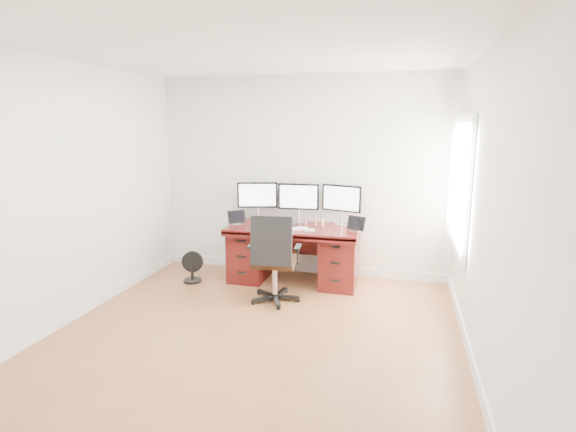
% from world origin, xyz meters
% --- Properties ---
extents(ground, '(4.50, 4.50, 0.00)m').
position_xyz_m(ground, '(0.00, 0.00, 0.00)').
color(ground, brown).
rests_on(ground, ground).
extents(back_wall, '(4.00, 0.10, 2.70)m').
position_xyz_m(back_wall, '(0.00, 2.25, 1.35)').
color(back_wall, white).
rests_on(back_wall, ground).
extents(right_wall, '(0.10, 4.50, 2.70)m').
position_xyz_m(right_wall, '(2.00, 0.11, 1.35)').
color(right_wall, white).
rests_on(right_wall, ground).
extents(desk, '(1.70, 0.80, 0.75)m').
position_xyz_m(desk, '(0.00, 1.83, 0.40)').
color(desk, '#49100E').
rests_on(desk, ground).
extents(office_chair, '(0.63, 0.62, 1.06)m').
position_xyz_m(office_chair, '(-0.05, 1.06, 0.35)').
color(office_chair, black).
rests_on(office_chair, ground).
extents(floor_fan, '(0.28, 0.24, 0.41)m').
position_xyz_m(floor_fan, '(-1.30, 1.46, 0.20)').
color(floor_fan, black).
rests_on(floor_fan, ground).
extents(monitor_left, '(0.54, 0.19, 0.53)m').
position_xyz_m(monitor_left, '(-0.58, 2.07, 1.09)').
color(monitor_left, silver).
rests_on(monitor_left, desk).
extents(monitor_center, '(0.55, 0.15, 0.53)m').
position_xyz_m(monitor_center, '(0.00, 2.07, 1.09)').
color(monitor_center, silver).
rests_on(monitor_center, desk).
extents(monitor_right, '(0.54, 0.20, 0.53)m').
position_xyz_m(monitor_right, '(0.58, 2.07, 1.09)').
color(monitor_right, silver).
rests_on(monitor_right, desk).
extents(tablet_left, '(0.23, 0.20, 0.19)m').
position_xyz_m(tablet_left, '(-0.77, 1.75, 0.84)').
color(tablet_left, silver).
rests_on(tablet_left, desk).
extents(tablet_right, '(0.25, 0.16, 0.19)m').
position_xyz_m(tablet_right, '(0.81, 1.75, 0.84)').
color(tablet_right, silver).
rests_on(tablet_right, desk).
extents(keyboard, '(0.33, 0.25, 0.01)m').
position_xyz_m(keyboard, '(0.06, 1.66, 0.76)').
color(keyboard, white).
rests_on(keyboard, desk).
extents(trackpad, '(0.14, 0.14, 0.01)m').
position_xyz_m(trackpad, '(0.25, 1.65, 0.76)').
color(trackpad, '#B6B8BD').
rests_on(trackpad, desk).
extents(drawing_tablet, '(0.24, 0.16, 0.01)m').
position_xyz_m(drawing_tablet, '(-0.28, 1.59, 0.76)').
color(drawing_tablet, black).
rests_on(drawing_tablet, desk).
extents(phone, '(0.13, 0.07, 0.01)m').
position_xyz_m(phone, '(-0.04, 1.83, 0.76)').
color(phone, black).
rests_on(phone, desk).
extents(figurine_purple, '(0.04, 0.04, 0.09)m').
position_xyz_m(figurine_purple, '(-0.34, 1.95, 0.80)').
color(figurine_purple, '#A461D7').
rests_on(figurine_purple, desk).
extents(figurine_orange, '(0.04, 0.04, 0.09)m').
position_xyz_m(figurine_orange, '(-0.24, 1.95, 0.80)').
color(figurine_orange, '#FEB457').
rests_on(figurine_orange, desk).
extents(figurine_blue, '(0.04, 0.04, 0.09)m').
position_xyz_m(figurine_blue, '(-0.15, 1.95, 0.80)').
color(figurine_blue, '#6592E0').
rests_on(figurine_blue, desk).
extents(figurine_pink, '(0.04, 0.04, 0.09)m').
position_xyz_m(figurine_pink, '(0.13, 1.95, 0.80)').
color(figurine_pink, pink).
rests_on(figurine_pink, desk).
extents(figurine_brown, '(0.04, 0.04, 0.09)m').
position_xyz_m(figurine_brown, '(0.26, 1.95, 0.80)').
color(figurine_brown, '#924841').
rests_on(figurine_brown, desk).
extents(figurine_yellow, '(0.04, 0.04, 0.09)m').
position_xyz_m(figurine_yellow, '(0.36, 1.95, 0.80)').
color(figurine_yellow, '#CFCE71').
rests_on(figurine_yellow, desk).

